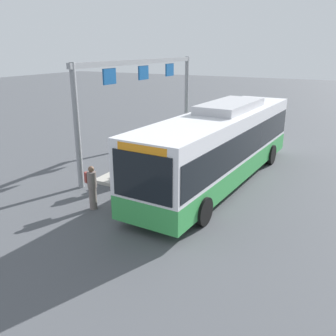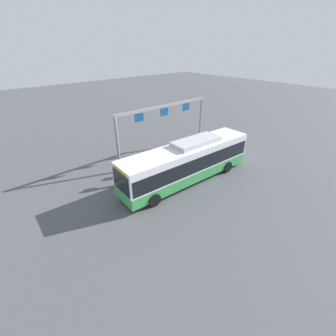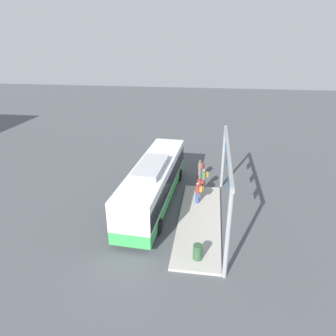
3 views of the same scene
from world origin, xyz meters
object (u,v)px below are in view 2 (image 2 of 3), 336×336
(person_boarding, at_px, (115,176))
(person_waiting_mid, at_px, (152,160))
(person_waiting_near, at_px, (137,164))
(bus_main, at_px, (187,161))
(person_waiting_far, at_px, (161,157))
(trash_bin, at_px, (203,143))

(person_boarding, relative_size, person_waiting_mid, 1.00)
(person_waiting_near, height_order, person_waiting_mid, same)
(bus_main, relative_size, person_waiting_far, 7.27)
(person_waiting_far, bearing_deg, trash_bin, 106.20)
(person_boarding, distance_m, person_waiting_far, 4.86)
(person_waiting_near, bearing_deg, person_waiting_mid, 51.55)
(person_boarding, height_order, trash_bin, person_boarding)
(person_waiting_near, distance_m, trash_bin, 8.73)
(person_waiting_mid, bearing_deg, person_boarding, -70.18)
(person_waiting_near, height_order, person_waiting_far, same)
(person_boarding, bearing_deg, trash_bin, 117.29)
(person_boarding, xyz_separation_m, person_waiting_mid, (-3.83, -0.15, 0.16))
(person_boarding, bearing_deg, person_waiting_far, 115.92)
(person_waiting_far, distance_m, trash_bin, 6.25)
(person_waiting_mid, relative_size, person_waiting_far, 1.00)
(bus_main, bearing_deg, person_waiting_far, -85.30)
(bus_main, xyz_separation_m, person_waiting_mid, (1.11, -3.31, -0.76))
(bus_main, distance_m, person_waiting_near, 4.48)
(person_boarding, height_order, person_waiting_near, person_waiting_near)
(bus_main, height_order, person_waiting_near, bus_main)
(person_waiting_near, relative_size, person_waiting_far, 1.00)
(person_boarding, bearing_deg, person_waiting_near, 124.98)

